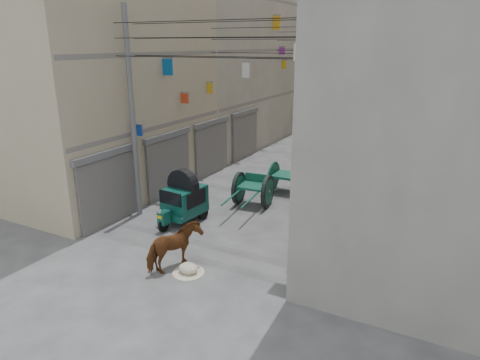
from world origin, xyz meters
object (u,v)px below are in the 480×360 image
Objects in this scene: auto_rickshaw at (183,198)px; horse at (174,248)px; tonga_cart at (253,189)px; distant_car_grey at (364,128)px; mini_truck at (319,209)px; distant_car_white at (313,128)px; feed_sack at (188,268)px; second_cart at (289,177)px; distant_car_green at (377,104)px.

auto_rickshaw reaches higher than horse.
tonga_cart is 0.93× the size of distant_car_grey.
mini_truck is 17.05m from distant_car_white.
auto_rickshaw is 3.23m from tonga_cart.
mini_truck is 5.71m from horse.
feed_sack is 0.18× the size of distant_car_white.
auto_rickshaw is at bearing -125.95° from tonga_cart.
distant_car_white is at bearing -145.90° from distant_car_grey.
distant_car_white is at bearing -63.93° from horse.
distant_car_white reaches higher than feed_sack.
distant_car_white is (-5.59, 16.11, -0.24)m from mini_truck.
distant_car_grey is at bearing 80.57° from tonga_cart.
tonga_cart reaches higher than feed_sack.
distant_car_grey is at bearing -157.84° from distant_car_white.
auto_rickshaw is at bearing -115.74° from second_cart.
feed_sack is 0.75m from horse.
distant_car_grey is (0.99, 16.87, -0.16)m from tonga_cart.
distant_car_white is 3.82m from distant_car_grey.
tonga_cart reaches higher than distant_car_white.
feed_sack is at bearing -160.73° from horse.
second_cart is (2.33, 5.04, -0.21)m from auto_rickshaw.
second_cart is (-2.52, 3.37, -0.07)m from mini_truck.
second_cart is 0.43× the size of distant_car_green.
distant_car_grey is at bearing 88.07° from second_cart.
horse is at bearing 78.66° from distant_car_green.
distant_car_white is 0.98× the size of distant_car_grey.
auto_rickshaw is 33.92m from distant_car_green.
second_cart is at bearing 65.98° from tonga_cart.
auto_rickshaw is 0.68× the size of distant_car_grey.
tonga_cart is at bearing 91.62° from distant_car_white.
tonga_cart is at bearing -88.67° from distant_car_grey.
auto_rickshaw is at bearing -92.84° from distant_car_grey.
second_cart is at bearing 70.63° from auto_rickshaw.
mini_truck reaches higher than auto_rickshaw.
distant_car_green is (-4.06, 32.23, -0.27)m from mini_truck.
distant_car_grey reaches higher than feed_sack.
feed_sack is 37.15m from distant_car_green.
distant_car_grey is at bearing 89.47° from feed_sack.
mini_truck is at bearing -25.11° from tonga_cart.
distant_car_white is (-0.74, 17.79, -0.37)m from auto_rickshaw.
distant_car_white is at bearing 98.45° from feed_sack.
second_cart is 8.27m from feed_sack.
distant_car_green is (-0.81, 31.11, -0.19)m from tonga_cart.
distant_car_grey is at bearing 84.16° from distant_car_green.
mini_truck reaches higher than horse.
mini_truck is 0.95× the size of distant_car_grey.
horse reaches higher than distant_car_grey.
auto_rickshaw is at bearing 126.57° from feed_sack.
auto_rickshaw reaches higher than distant_car_white.
mini_truck is (3.24, -1.12, 0.08)m from tonga_cart.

